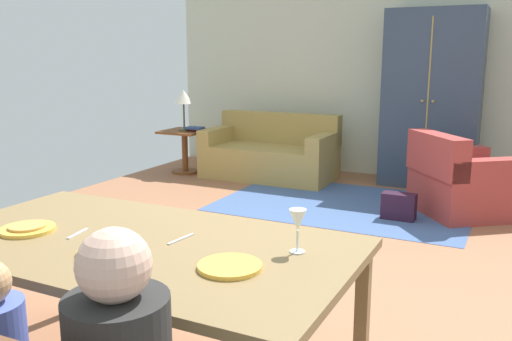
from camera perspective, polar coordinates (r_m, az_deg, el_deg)
ground_plane at (r=4.47m, az=5.12°, el=-8.72°), size 6.42×6.42×0.02m
back_wall at (r=7.32m, az=14.81°, el=9.88°), size 6.42×0.10×2.70m
dining_table at (r=2.51m, az=-12.44°, el=-8.51°), size 1.94×1.05×0.76m
plate_near_man at (r=2.77m, az=-22.80°, el=-5.69°), size 0.25×0.25×0.02m
pizza_near_man at (r=2.76m, az=-22.83°, el=-5.39°), size 0.17×0.17×0.01m
plate_near_child at (r=2.36m, az=-15.27°, el=-8.15°), size 0.25×0.25×0.02m
pizza_near_child at (r=2.35m, az=-15.29°, el=-7.81°), size 0.17×0.17×0.01m
plate_near_woman at (r=2.13m, az=-2.76°, el=-10.00°), size 0.25×0.25×0.02m
wine_glass at (r=2.26m, az=4.39°, el=-5.38°), size 0.07×0.07×0.19m
fork at (r=2.64m, az=-18.16°, el=-6.29°), size 0.04×0.15×0.01m
knife at (r=2.47m, az=-7.84°, el=-7.10°), size 0.03×0.17×0.01m
area_rug at (r=5.93m, az=9.28°, el=-3.47°), size 2.60×1.80×0.01m
couch at (r=7.09m, az=1.56°, el=1.71°), size 1.67×0.86×0.82m
armchair at (r=5.80m, az=20.69°, el=-1.23°), size 1.20×1.20×0.82m
armoire at (r=6.87m, az=17.91°, el=7.09°), size 1.10×0.59×2.10m
side_table at (r=7.42m, az=-7.47°, el=2.64°), size 0.56×0.56×0.58m
table_lamp at (r=7.35m, az=-7.60°, el=7.51°), size 0.26×0.26×0.54m
book_lower at (r=7.34m, az=-6.12°, el=4.28°), size 0.22×0.16×0.03m
book_upper at (r=7.29m, az=-6.43°, el=4.45°), size 0.22×0.16×0.03m
handbag at (r=5.47m, az=14.72°, el=-3.66°), size 0.32×0.16×0.26m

